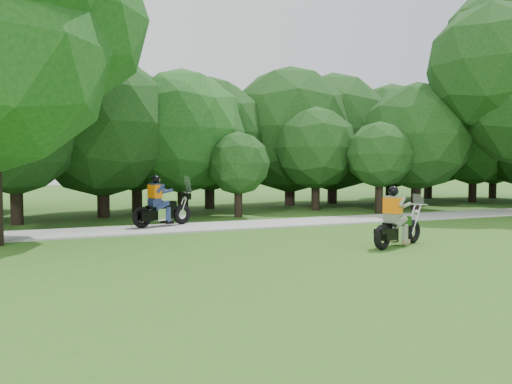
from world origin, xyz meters
TOP-DOWN VIEW (x-y plane):
  - ground at (0.00, 0.00)m, footprint 100.00×100.00m
  - walkway at (0.00, 8.00)m, footprint 60.00×2.20m
  - tree_line at (0.54, 14.65)m, footprint 40.62×12.34m
  - chopper_motorcycle at (-0.90, 2.32)m, footprint 2.11×1.16m
  - touring_motorcycle at (-5.71, 8.43)m, footprint 2.17×1.21m

SIDE VIEW (x-z plane):
  - ground at x=0.00m, z-range 0.00..0.00m
  - walkway at x=0.00m, z-range 0.00..0.06m
  - chopper_motorcycle at x=-0.90m, z-range -0.20..1.36m
  - touring_motorcycle at x=-5.71m, z-range -0.17..1.53m
  - tree_line at x=0.54m, z-range -0.28..7.56m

